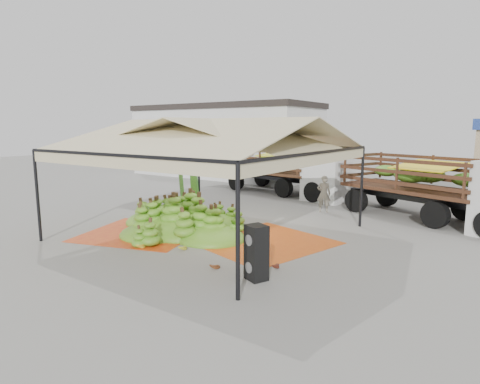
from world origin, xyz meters
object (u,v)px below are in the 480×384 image
Objects in this scene: truck_left at (293,165)px; truck_right at (445,182)px; banana_heap at (182,214)px; speaker_stack at (256,253)px; vendor at (324,194)px.

truck_left is 8.45m from truck_right.
speaker_stack reaches higher than banana_heap.
vendor is (-1.88, 8.42, 0.13)m from speaker_stack.
truck_left is 1.00× the size of truck_right.
banana_heap is 10.20m from truck_right.
truck_left is at bearing 137.44° from speaker_stack.
truck_left is at bearing -178.62° from truck_right.
speaker_stack is 9.72m from truck_right.
truck_right is (4.64, 0.86, 0.78)m from vendor.
banana_heap is at bearing 43.07° from vendor.
speaker_stack is (4.71, -2.40, 0.05)m from banana_heap.
truck_right is (2.76, 9.28, 0.91)m from speaker_stack.
vendor is at bearing 126.18° from speaker_stack.
speaker_stack is 0.17× the size of truck_left.
truck_right reaches higher than vendor.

